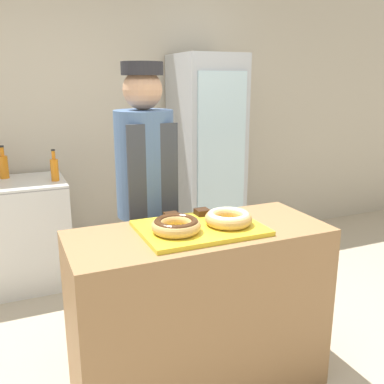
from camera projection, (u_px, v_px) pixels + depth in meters
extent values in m
plane|color=#B7A88E|center=(199.00, 384.00, 2.44)|extent=(14.00, 14.00, 0.00)
cube|color=#BCB29E|center=(106.00, 117.00, 3.99)|extent=(8.00, 0.06, 2.70)
cube|color=#997047|center=(199.00, 311.00, 2.32)|extent=(1.35, 0.57, 0.93)
cube|color=yellow|center=(200.00, 228.00, 2.20)|extent=(0.62, 0.46, 0.02)
torus|color=tan|center=(176.00, 226.00, 2.10)|extent=(0.25, 0.25, 0.06)
torus|color=#472814|center=(176.00, 223.00, 2.10)|extent=(0.22, 0.22, 0.04)
torus|color=tan|center=(228.00, 219.00, 2.21)|extent=(0.25, 0.25, 0.06)
torus|color=beige|center=(228.00, 215.00, 2.21)|extent=(0.22, 0.22, 0.04)
cube|color=#382111|center=(172.00, 216.00, 2.31)|extent=(0.07, 0.07, 0.03)
cube|color=#382111|center=(202.00, 212.00, 2.38)|extent=(0.07, 0.07, 0.03)
cylinder|color=#4C4C51|center=(148.00, 277.00, 2.80)|extent=(0.26, 0.26, 0.86)
cylinder|color=#4C6B99|center=(145.00, 164.00, 2.61)|extent=(0.36, 0.36, 0.65)
cube|color=#383D47|center=(155.00, 237.00, 2.57)|extent=(0.30, 0.02, 1.36)
sphere|color=tan|center=(143.00, 90.00, 2.50)|extent=(0.23, 0.23, 0.23)
cylinder|color=#232328|center=(142.00, 68.00, 2.47)|extent=(0.25, 0.25, 0.08)
cube|color=#ADB2B7|center=(206.00, 159.00, 4.08)|extent=(0.56, 0.64, 1.91)
cube|color=silver|center=(221.00, 161.00, 3.78)|extent=(0.46, 0.02, 1.53)
cube|color=silver|center=(10.00, 235.00, 3.53)|extent=(0.92, 0.63, 0.89)
cube|color=gray|center=(5.00, 185.00, 3.42)|extent=(0.92, 0.63, 0.01)
cylinder|color=orange|center=(55.00, 170.00, 3.45)|extent=(0.06, 0.06, 0.18)
cylinder|color=orange|center=(53.00, 155.00, 3.42)|extent=(0.03, 0.03, 0.07)
cylinder|color=black|center=(53.00, 150.00, 3.41)|extent=(0.03, 0.03, 0.01)
cylinder|color=orange|center=(4.00, 167.00, 3.54)|extent=(0.08, 0.08, 0.19)
cylinder|color=orange|center=(2.00, 152.00, 3.51)|extent=(0.03, 0.03, 0.07)
cylinder|color=black|center=(1.00, 146.00, 3.50)|extent=(0.04, 0.04, 0.01)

